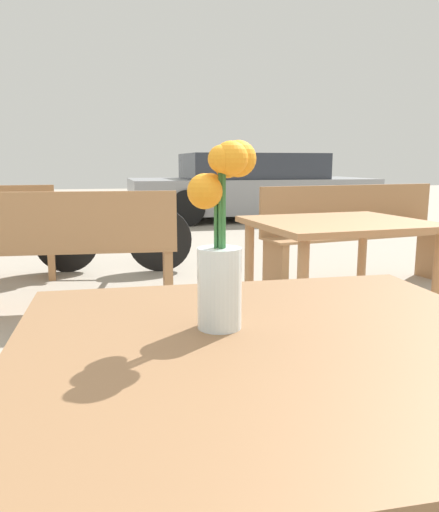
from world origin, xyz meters
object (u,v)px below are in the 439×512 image
object	(u,v)px
bench_middle	(65,248)
table_back	(338,245)
flower_vase	(221,241)
bicycle	(113,238)
parked_car	(251,187)
bench_near	(355,231)
table_front	(279,383)

from	to	relation	value
bench_middle	table_back	distance (m)	1.92
flower_vase	bicycle	xyz separation A→B (m)	(-0.20, 3.90, -0.56)
parked_car	bench_near	bearing A→B (deg)	-96.05
table_front	flower_vase	distance (m)	0.29
flower_vase	bench_middle	size ratio (longest dim) A/B	0.24
bench_middle	bench_near	bearing A→B (deg)	7.98
bicycle	parked_car	world-z (taller)	parked_car
bench_middle	parked_car	xyz separation A→B (m)	(2.90, 5.56, 0.12)
table_back	parked_car	size ratio (longest dim) A/B	0.20
bench_near	bicycle	bearing A→B (deg)	154.49
table_front	table_back	distance (m)	1.63
table_front	flower_vase	world-z (taller)	flower_vase
table_back	bicycle	bearing A→B (deg)	112.97
bench_near	bench_middle	world-z (taller)	same
bench_middle	table_back	xyz separation A→B (m)	(1.42, -1.28, 0.18)
table_front	flower_vase	bearing A→B (deg)	136.51
bench_middle	table_back	size ratio (longest dim) A/B	1.73
table_front	table_back	bearing A→B (deg)	60.79
bench_middle	bicycle	world-z (taller)	bench_middle
flower_vase	bicycle	size ratio (longest dim) A/B	0.25
table_front	bench_near	size ratio (longest dim) A/B	0.57
table_front	parked_car	distance (m)	8.57
bench_near	bench_middle	xyz separation A→B (m)	(-2.34, -0.33, -0.01)
flower_vase	bicycle	distance (m)	3.95
parked_car	table_back	bearing A→B (deg)	-102.20
table_front	flower_vase	size ratio (longest dim) A/B	2.72
bench_near	bench_middle	distance (m)	2.36
bench_middle	parked_car	world-z (taller)	parked_car
bench_middle	bicycle	xyz separation A→B (m)	(0.33, 1.29, -0.13)
table_back	parked_car	distance (m)	7.00
table_front	bicycle	size ratio (longest dim) A/B	0.67
table_back	bicycle	xyz separation A→B (m)	(-1.09, 2.57, -0.31)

